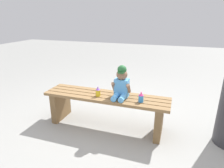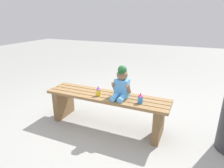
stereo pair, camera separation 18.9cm
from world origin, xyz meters
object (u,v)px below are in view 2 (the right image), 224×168
child_figure (122,84)px  sippy_cup_right (140,98)px  park_bench (106,105)px  sippy_cup_left (98,91)px

child_figure → sippy_cup_right: 0.30m
park_bench → child_figure: size_ratio=4.01×
child_figure → sippy_cup_left: (-0.29, -0.07, -0.12)m
sippy_cup_right → child_figure: bearing=165.3°
sippy_cup_left → sippy_cup_right: same height
park_bench → sippy_cup_right: 0.51m
park_bench → sippy_cup_right: size_ratio=13.10×
sippy_cup_left → park_bench: bearing=35.5°
child_figure → sippy_cup_left: bearing=-166.5°
park_bench → sippy_cup_left: (-0.08, -0.06, 0.20)m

